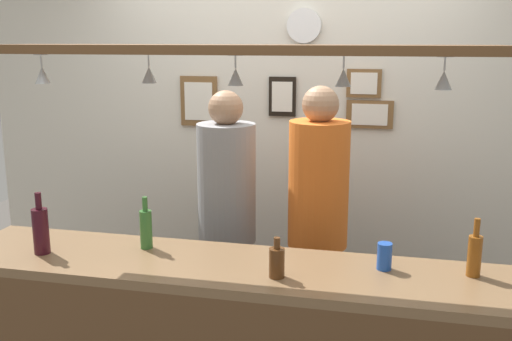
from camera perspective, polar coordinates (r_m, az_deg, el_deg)
name	(u,v)px	position (r m, az deg, el deg)	size (l,w,h in m)	color
back_wall	(289,142)	(3.98, 3.23, 2.83)	(4.40, 0.06, 2.60)	silver
overhead_glass_rack	(235,49)	(2.55, -2.05, 11.72)	(2.20, 0.36, 0.04)	brown
hanging_wineglass_far_left	(42,74)	(2.86, -20.13, 8.83)	(0.07, 0.07, 0.13)	silver
hanging_wineglass_left	(149,74)	(2.75, -10.40, 9.27)	(0.07, 0.07, 0.13)	silver
hanging_wineglass_center_left	(235,76)	(2.56, -2.02, 9.22)	(0.07, 0.07, 0.13)	silver
hanging_wineglass_center	(343,77)	(2.54, 8.53, 9.06)	(0.07, 0.07, 0.13)	silver
hanging_wineglass_center_right	(444,79)	(2.46, 17.86, 8.49)	(0.07, 0.07, 0.13)	silver
person_middle_grey_shirt	(227,205)	(3.44, -2.86, -3.41)	(0.34, 0.34, 1.70)	#2D334C
person_right_orange_shirt	(318,207)	(3.34, 6.07, -3.59)	(0.34, 0.34, 1.74)	#2D334C
bottle_beer_amber_tall	(475,254)	(2.71, 20.56, -7.65)	(0.06, 0.06, 0.26)	brown
bottle_wine_dark_red	(41,230)	(2.97, -20.27, -5.44)	(0.08, 0.08, 0.30)	#380F19
bottle_beer_brown_stubby	(277,262)	(2.54, 2.04, -8.89)	(0.07, 0.07, 0.18)	#512D14
bottle_beer_green_import	(146,228)	(2.91, -10.69, -5.52)	(0.06, 0.06, 0.26)	#336B2D
drink_can	(384,256)	(2.68, 12.43, -8.18)	(0.07, 0.07, 0.12)	#1E4CB2
picture_frame_caricature	(199,101)	(4.05, -5.59, 6.75)	(0.26, 0.02, 0.34)	brown
picture_frame_upper_small	(364,83)	(3.83, 10.49, 8.37)	(0.22, 0.02, 0.18)	brown
picture_frame_crest	(282,97)	(3.90, 2.59, 7.22)	(0.18, 0.02, 0.26)	black
picture_frame_lower_pair	(370,114)	(3.85, 11.03, 5.40)	(0.30, 0.02, 0.18)	brown
wall_clock	(304,26)	(3.86, 4.71, 13.91)	(0.22, 0.22, 0.03)	white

